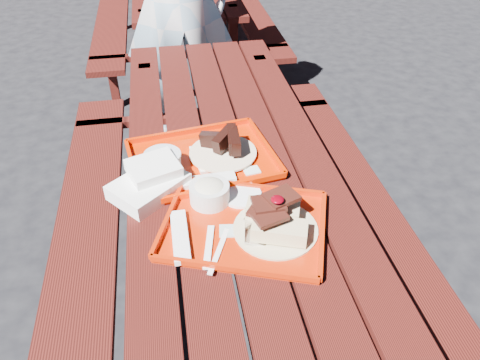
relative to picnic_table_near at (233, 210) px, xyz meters
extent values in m
plane|color=black|center=(0.00, 0.00, -0.56)|extent=(60.00, 60.00, 0.00)
cube|color=#43110C|center=(-0.30, 0.00, 0.17)|extent=(0.14, 2.40, 0.04)
cube|color=#43110C|center=(-0.15, 0.00, 0.17)|extent=(0.14, 2.40, 0.04)
cube|color=#43110C|center=(0.00, 0.00, 0.17)|extent=(0.14, 2.40, 0.04)
cube|color=#43110C|center=(0.15, 0.00, 0.17)|extent=(0.14, 2.40, 0.04)
cube|color=#43110C|center=(0.30, 0.00, 0.17)|extent=(0.14, 2.40, 0.04)
cube|color=#43110C|center=(-0.58, 0.00, -0.13)|extent=(0.25, 2.40, 0.04)
cube|color=#43110C|center=(-0.58, 0.84, -0.35)|extent=(0.06, 0.06, 0.42)
cube|color=#43110C|center=(0.58, 0.00, -0.13)|extent=(0.25, 2.40, 0.04)
cube|color=#43110C|center=(0.58, 0.84, -0.35)|extent=(0.06, 0.06, 0.42)
cube|color=#43110C|center=(-0.30, 0.96, -0.19)|extent=(0.06, 0.06, 0.75)
cube|color=#43110C|center=(0.30, 0.96, -0.19)|extent=(0.06, 0.06, 0.75)
cube|color=#43110C|center=(0.00, 0.96, -0.13)|extent=(1.40, 0.06, 0.04)
cube|color=#43110C|center=(-0.58, 2.80, -0.13)|extent=(0.25, 2.40, 0.04)
cube|color=#43110C|center=(-0.58, 1.96, -0.35)|extent=(0.06, 0.06, 0.42)
cube|color=#43110C|center=(-0.58, 3.64, -0.35)|extent=(0.06, 0.06, 0.42)
cube|color=#43110C|center=(0.58, 2.80, -0.13)|extent=(0.25, 2.40, 0.04)
cube|color=#43110C|center=(0.58, 1.96, -0.35)|extent=(0.06, 0.06, 0.42)
cube|color=#43110C|center=(0.58, 3.64, -0.35)|extent=(0.06, 0.06, 0.42)
cube|color=#43110C|center=(-0.30, 1.84, -0.19)|extent=(0.06, 0.06, 0.75)
cube|color=#43110C|center=(0.30, 1.84, -0.19)|extent=(0.06, 0.06, 0.75)
cube|color=#43110C|center=(0.00, 1.84, -0.13)|extent=(1.40, 0.06, 0.04)
cube|color=#B12005|center=(-0.01, -0.30, 0.20)|extent=(0.57, 0.50, 0.01)
cube|color=#B12005|center=(0.05, -0.13, 0.21)|extent=(0.45, 0.17, 0.02)
cube|color=#B12005|center=(-0.08, -0.48, 0.21)|extent=(0.45, 0.17, 0.02)
cube|color=#B12005|center=(0.21, -0.38, 0.21)|extent=(0.14, 0.35, 0.02)
cube|color=#B12005|center=(-0.24, -0.22, 0.21)|extent=(0.14, 0.35, 0.02)
cylinder|color=#C5B68C|center=(0.08, -0.34, 0.21)|extent=(0.26, 0.26, 0.01)
cube|color=beige|center=(0.08, -0.38, 0.24)|extent=(0.18, 0.12, 0.05)
cube|color=beige|center=(0.08, -0.29, 0.24)|extent=(0.18, 0.12, 0.05)
ellipsoid|color=#530009|center=(0.08, -0.34, 0.33)|extent=(0.04, 0.04, 0.02)
cylinder|color=silver|center=(-0.10, -0.17, 0.23)|extent=(0.13, 0.13, 0.06)
ellipsoid|color=beige|center=(-0.10, -0.17, 0.25)|extent=(0.11, 0.11, 0.05)
cylinder|color=white|center=(0.00, -0.16, 0.21)|extent=(0.13, 0.13, 0.01)
cube|color=white|center=(-0.21, -0.32, 0.21)|extent=(0.05, 0.21, 0.02)
cube|color=white|center=(-0.13, -0.38, 0.21)|extent=(0.05, 0.17, 0.01)
cube|color=white|center=(-0.10, -0.40, 0.21)|extent=(0.09, 0.17, 0.01)
cube|color=#B2CAC6|center=(-0.07, -0.32, 0.20)|extent=(0.06, 0.06, 0.00)
cube|color=#C52100|center=(-0.10, 0.07, 0.20)|extent=(0.55, 0.45, 0.01)
cube|color=#C52100|center=(-0.13, 0.25, 0.21)|extent=(0.49, 0.09, 0.02)
cube|color=#C52100|center=(-0.07, -0.12, 0.21)|extent=(0.49, 0.09, 0.02)
cube|color=#C52100|center=(0.14, 0.10, 0.21)|extent=(0.07, 0.38, 0.02)
cube|color=#C52100|center=(-0.35, 0.03, 0.21)|extent=(0.07, 0.38, 0.02)
cube|color=white|center=(-0.05, 0.07, 0.21)|extent=(0.19, 0.19, 0.01)
cylinder|color=beige|center=(-0.02, 0.08, 0.22)|extent=(0.25, 0.25, 0.01)
cylinder|color=white|center=(-0.24, 0.02, 0.23)|extent=(0.12, 0.12, 0.06)
cylinder|color=silver|center=(-0.24, 0.02, 0.27)|extent=(0.13, 0.13, 0.01)
cube|color=white|center=(-0.10, -0.07, 0.21)|extent=(0.20, 0.06, 0.02)
cube|color=white|center=(0.06, -0.03, 0.21)|extent=(0.06, 0.05, 0.00)
cube|color=white|center=(-0.29, -0.08, 0.22)|extent=(0.29, 0.28, 0.05)
cube|color=white|center=(-0.27, -0.05, 0.26)|extent=(0.19, 0.18, 0.04)
camera|label=1|loc=(-0.21, -1.33, 1.19)|focal=35.00mm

